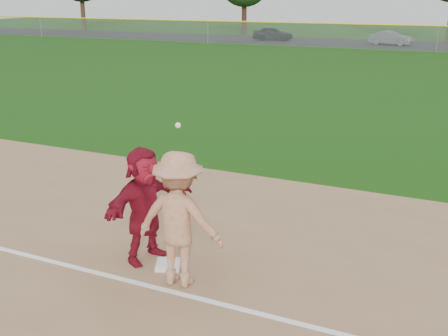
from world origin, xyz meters
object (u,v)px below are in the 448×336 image
at_px(base_runner, 144,204).
at_px(car_mid, 391,38).
at_px(first_base, 168,265).
at_px(car_left, 273,34).

bearing_deg(base_runner, car_mid, 20.31).
bearing_deg(car_mid, first_base, -165.76).
relative_size(first_base, car_mid, 0.11).
distance_m(base_runner, car_left, 47.93).
relative_size(first_base, car_left, 0.10).
distance_m(first_base, car_mid, 45.29).
distance_m(base_runner, car_mid, 45.13).
xyz_separation_m(first_base, car_mid, (-4.09, 45.10, 0.55)).
height_order(first_base, car_left, car_left).
height_order(base_runner, car_left, base_runner).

